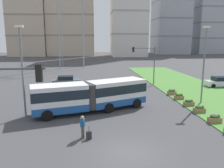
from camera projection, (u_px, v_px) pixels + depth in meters
The scene contains 20 objects.
ground_plane at pixel (128, 152), 14.54m from camera, with size 260.00×260.00×0.00m, color #424244.
grass_median at pixel (224, 104), 25.59m from camera, with size 10.00×70.00×0.08m, color #4C8438.
articulated_bus at pixel (92, 95), 22.82m from camera, with size 11.88×6.26×3.00m.
car_grey_wagon at pixel (66, 81), 35.91m from camera, with size 4.49×2.21×1.58m.
car_white_van at pixel (220, 82), 35.12m from camera, with size 4.41×2.04×1.58m.
pedestrian_crossing at pixel (83, 125), 16.47m from camera, with size 0.36×0.55×1.74m.
rolling_suitcase at pixel (89, 135), 16.45m from camera, with size 0.42×0.34×0.97m.
flower_planter_1 at pixel (215, 118), 19.67m from camera, with size 1.10×0.56×0.74m.
flower_planter_2 at pixel (200, 109), 22.37m from camera, with size 1.10×0.56×0.74m.
flower_planter_3 at pixel (189, 102), 24.73m from camera, with size 1.10×0.56×0.74m.
flower_planter_4 at pixel (179, 96), 27.44m from camera, with size 1.10×0.56×0.74m.
flower_planter_5 at pixel (172, 92), 29.80m from camera, with size 1.10×0.56×0.74m.
traffic_light_far_right at pixel (147, 59), 35.91m from camera, with size 3.84×0.28×6.12m.
streetlight_left at pixel (22, 68), 20.53m from camera, with size 0.70×0.28×8.45m.
streetlight_median at pixel (204, 62), 25.05m from camera, with size 0.70×0.28×8.67m.
apartment_tower_west at pixel (27, 7), 102.65m from camera, with size 16.70×14.47×44.73m.
apartment_tower_westcentre at pixel (71, 17), 107.21m from camera, with size 21.80×15.76×36.53m.
apartment_tower_centre at pixel (129, 2), 100.34m from camera, with size 15.46×15.33×47.97m.
apartment_tower_eastcentre at pixel (171, 11), 120.01m from camera, with size 17.26×17.51×44.98m.
apartment_tower_east at pixel (212, 17), 124.80m from camera, with size 21.11×16.88×40.37m.
Camera 1 is at (-2.42, -13.25, 7.11)m, focal length 36.06 mm.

